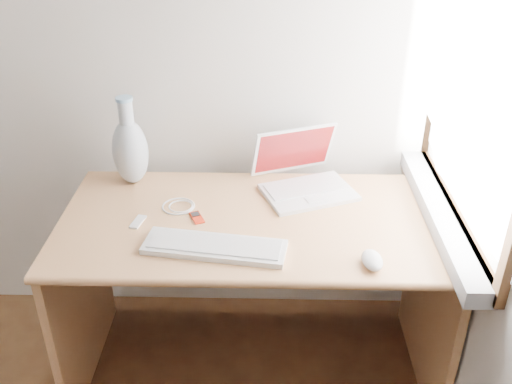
{
  "coord_description": "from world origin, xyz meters",
  "views": [
    {
      "loc": [
        1.07,
        -0.45,
        1.87
      ],
      "look_at": [
        1.03,
        1.35,
        0.84
      ],
      "focal_mm": 40.0,
      "sensor_mm": 36.0,
      "label": 1
    }
  ],
  "objects_px": {
    "laptop": "(308,177)",
    "vase": "(130,149)",
    "desk": "(255,253)",
    "external_keyboard": "(215,247)"
  },
  "relations": [
    {
      "from": "external_keyboard",
      "to": "vase",
      "type": "xyz_separation_m",
      "value": [
        -0.37,
        0.47,
        0.14
      ]
    },
    {
      "from": "laptop",
      "to": "vase",
      "type": "height_order",
      "value": "vase"
    },
    {
      "from": "vase",
      "to": "laptop",
      "type": "bearing_deg",
      "value": -3.29
    },
    {
      "from": "desk",
      "to": "external_keyboard",
      "type": "distance_m",
      "value": 0.39
    },
    {
      "from": "external_keyboard",
      "to": "laptop",
      "type": "bearing_deg",
      "value": 60.21
    },
    {
      "from": "desk",
      "to": "external_keyboard",
      "type": "height_order",
      "value": "external_keyboard"
    },
    {
      "from": "desk",
      "to": "vase",
      "type": "height_order",
      "value": "vase"
    },
    {
      "from": "desk",
      "to": "laptop",
      "type": "height_order",
      "value": "laptop"
    },
    {
      "from": "desk",
      "to": "vase",
      "type": "xyz_separation_m",
      "value": [
        -0.5,
        0.18,
        0.36
      ]
    },
    {
      "from": "external_keyboard",
      "to": "desk",
      "type": "bearing_deg",
      "value": 74.1
    }
  ]
}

